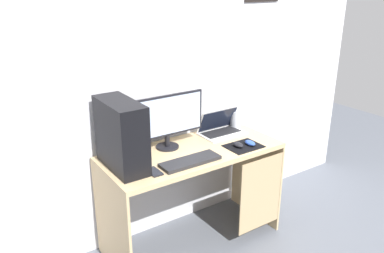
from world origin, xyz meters
TOP-DOWN VIEW (x-y plane):
  - ground_plane at (0.00, 0.00)m, footprint 8.00×8.00m
  - wall_back at (0.00, 0.33)m, footprint 4.00×0.05m
  - desk at (0.02, -0.01)m, footprint 1.30×0.58m
  - pc_tower at (-0.52, 0.03)m, footprint 0.19×0.44m
  - monitor at (-0.12, 0.13)m, footprint 0.58×0.17m
  - laptop at (0.37, 0.14)m, footprint 0.35×0.22m
  - speaker at (0.55, 0.18)m, footprint 0.08×0.08m
  - keyboard at (-0.13, -0.17)m, footprint 0.42×0.14m
  - mousepad at (0.35, -0.16)m, footprint 0.26×0.20m
  - mouse_left at (0.30, -0.15)m, footprint 0.06×0.10m
  - mouse_right at (0.40, -0.17)m, footprint 0.06×0.10m
  - cell_phone at (-0.40, -0.16)m, footprint 0.07×0.13m

SIDE VIEW (x-z plane):
  - ground_plane at x=0.00m, z-range 0.00..0.00m
  - desk at x=0.02m, z-range 0.22..0.98m
  - mousepad at x=0.35m, z-range 0.77..0.77m
  - cell_phone at x=-0.40m, z-range 0.77..0.78m
  - keyboard at x=-0.13m, z-range 0.77..0.79m
  - mouse_left at x=0.30m, z-range 0.77..0.80m
  - mouse_right at x=0.40m, z-range 0.77..0.80m
  - laptop at x=0.37m, z-range 0.71..0.91m
  - speaker at x=0.55m, z-range 0.77..0.91m
  - monitor at x=-0.12m, z-range 0.79..1.18m
  - pc_tower at x=-0.52m, z-range 0.77..1.21m
  - wall_back at x=0.00m, z-range 0.00..2.60m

